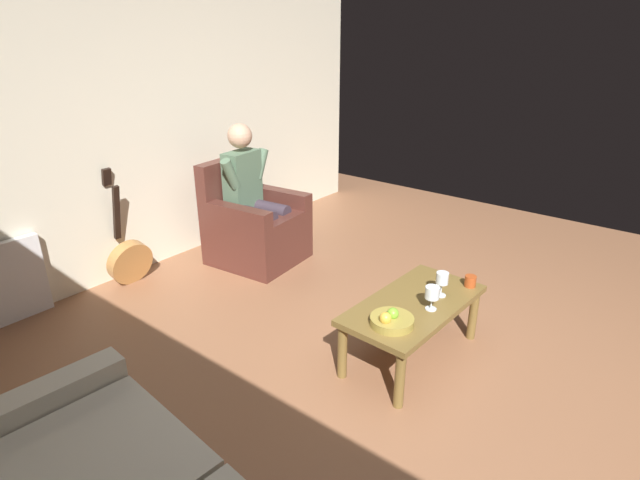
{
  "coord_description": "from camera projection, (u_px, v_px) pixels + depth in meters",
  "views": [
    {
      "loc": [
        2.45,
        0.9,
        2.02
      ],
      "look_at": [
        -0.27,
        -1.26,
        0.57
      ],
      "focal_mm": 28.43,
      "sensor_mm": 36.0,
      "label": 1
    }
  ],
  "objects": [
    {
      "name": "fruit_bowl",
      "position": [
        391.0,
        320.0,
        2.97
      ],
      "size": [
        0.26,
        0.26,
        0.11
      ],
      "color": "olive",
      "rests_on": "coffee_table"
    },
    {
      "name": "ground_plane",
      "position": [
        455.0,
        390.0,
        3.07
      ],
      "size": [
        7.11,
        7.11,
        0.0
      ],
      "primitive_type": "plane",
      "color": "#8E5D3F"
    },
    {
      "name": "person_seated",
      "position": [
        253.0,
        191.0,
        4.55
      ],
      "size": [
        0.61,
        0.6,
        1.26
      ],
      "rotation": [
        0.0,
        0.0,
        0.11
      ],
      "color": "#537055",
      "rests_on": "ground"
    },
    {
      "name": "candle_jar",
      "position": [
        470.0,
        281.0,
        3.41
      ],
      "size": [
        0.08,
        0.08,
        0.08
      ],
      "primitive_type": "cylinder",
      "color": "#A8441C",
      "rests_on": "coffee_table"
    },
    {
      "name": "armchair",
      "position": [
        254.0,
        227.0,
        4.69
      ],
      "size": [
        0.8,
        0.82,
        0.93
      ],
      "rotation": [
        0.0,
        0.0,
        0.11
      ],
      "color": "#522821",
      "rests_on": "ground"
    },
    {
      "name": "radiator",
      "position": [
        1.0,
        285.0,
        3.65
      ],
      "size": [
        0.62,
        0.06,
        0.62
      ],
      "primitive_type": "cube",
      "color": "white",
      "rests_on": "ground"
    },
    {
      "name": "guitar",
      "position": [
        129.0,
        258.0,
        4.29
      ],
      "size": [
        0.38,
        0.27,
        0.99
      ],
      "color": "#B2773E",
      "rests_on": "ground"
    },
    {
      "name": "wine_glass_near",
      "position": [
        432.0,
        294.0,
        3.1
      ],
      "size": [
        0.09,
        0.09,
        0.16
      ],
      "color": "silver",
      "rests_on": "coffee_table"
    },
    {
      "name": "wall_back",
      "position": [
        141.0,
        126.0,
        4.3
      ],
      "size": [
        5.6,
        0.06,
        2.51
      ],
      "primitive_type": "cube",
      "color": "beige",
      "rests_on": "ground"
    },
    {
      "name": "coffee_table",
      "position": [
        413.0,
        310.0,
        3.25
      ],
      "size": [
        1.05,
        0.56,
        0.41
      ],
      "rotation": [
        0.0,
        0.0,
        -0.05
      ],
      "color": "brown",
      "rests_on": "ground"
    },
    {
      "name": "wine_glass_far",
      "position": [
        442.0,
        280.0,
        3.26
      ],
      "size": [
        0.08,
        0.08,
        0.17
      ],
      "color": "silver",
      "rests_on": "coffee_table"
    }
  ]
}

